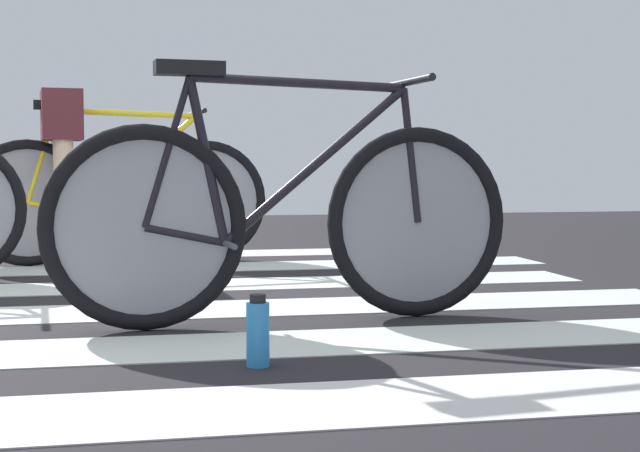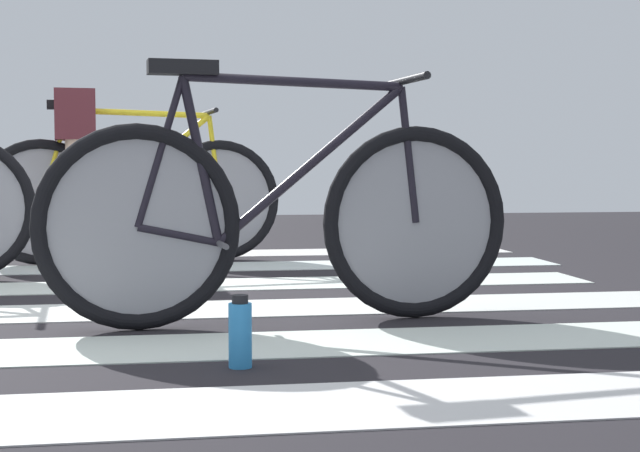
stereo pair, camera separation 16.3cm
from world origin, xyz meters
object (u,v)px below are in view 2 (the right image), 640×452
object	(u,v)px
bicycle_1_of_3	(281,217)
bicycle_3_of_3	(132,197)
cyclist_3_of_3	(76,152)
water_bottle	(240,333)

from	to	relation	value
bicycle_1_of_3	bicycle_3_of_3	size ratio (longest dim) A/B	1.00
bicycle_1_of_3	cyclist_3_of_3	bearing A→B (deg)	106.93
cyclist_3_of_3	water_bottle	size ratio (longest dim) A/B	4.78
bicycle_3_of_3	water_bottle	world-z (taller)	bicycle_3_of_3
cyclist_3_of_3	water_bottle	world-z (taller)	cyclist_3_of_3
bicycle_1_of_3	cyclist_3_of_3	xyz separation A→B (m)	(-0.92, 2.18, 0.26)
bicycle_3_of_3	cyclist_3_of_3	world-z (taller)	cyclist_3_of_3
bicycle_1_of_3	cyclist_3_of_3	distance (m)	2.38
cyclist_3_of_3	bicycle_3_of_3	bearing A→B (deg)	0.00
bicycle_1_of_3	water_bottle	bearing A→B (deg)	-111.69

